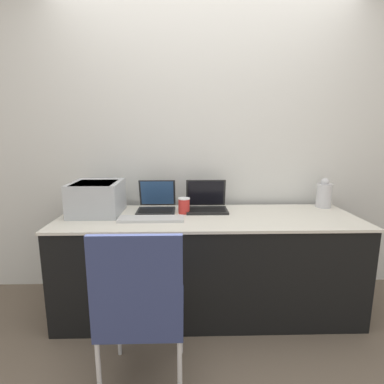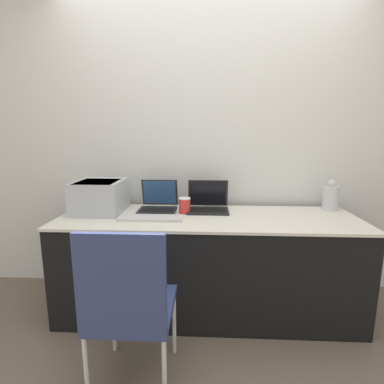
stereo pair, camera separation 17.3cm
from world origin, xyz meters
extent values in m
plane|color=#6B5B4C|center=(0.00, 0.00, 0.00)|extent=(14.00, 14.00, 0.00)
cube|color=silver|center=(0.00, 0.80, 1.30)|extent=(8.00, 0.05, 2.60)
cube|color=black|center=(0.00, 0.35, 0.37)|extent=(2.23, 0.70, 0.75)
cube|color=silver|center=(0.00, 0.35, 0.76)|extent=(2.25, 0.72, 0.02)
cube|color=#B2B7BC|center=(-0.86, 0.45, 0.89)|extent=(0.37, 0.41, 0.25)
cube|color=black|center=(-0.86, 0.41, 0.99)|extent=(0.30, 0.31, 0.05)
cube|color=black|center=(-0.40, 0.47, 0.77)|extent=(0.30, 0.23, 0.02)
cube|color=black|center=(-0.40, 0.46, 0.78)|extent=(0.26, 0.13, 0.00)
cube|color=black|center=(-0.40, 0.62, 0.89)|extent=(0.30, 0.07, 0.22)
cube|color=#2D5184|center=(-0.40, 0.61, 0.90)|extent=(0.27, 0.06, 0.20)
cube|color=black|center=(0.00, 0.48, 0.77)|extent=(0.33, 0.22, 0.02)
cube|color=black|center=(0.00, 0.47, 0.78)|extent=(0.29, 0.12, 0.00)
cube|color=black|center=(0.00, 0.61, 0.89)|extent=(0.33, 0.04, 0.22)
cube|color=black|center=(0.00, 0.61, 0.89)|extent=(0.30, 0.03, 0.20)
cube|color=silver|center=(-0.42, 0.25, 0.78)|extent=(0.47, 0.15, 0.02)
cylinder|color=red|center=(-0.18, 0.44, 0.82)|extent=(0.09, 0.09, 0.11)
cylinder|color=white|center=(-0.18, 0.44, 0.88)|extent=(0.09, 0.09, 0.01)
cylinder|color=silver|center=(1.00, 0.61, 0.87)|extent=(0.12, 0.12, 0.20)
sphere|color=silver|center=(1.00, 0.61, 0.98)|extent=(0.07, 0.07, 0.07)
cube|color=navy|center=(-0.40, -0.37, 0.44)|extent=(0.42, 0.47, 0.04)
cube|color=navy|center=(-0.40, -0.59, 0.70)|extent=(0.42, 0.03, 0.49)
cylinder|color=silver|center=(-0.59, -0.15, 0.21)|extent=(0.02, 0.02, 0.42)
cylinder|color=silver|center=(-0.21, -0.15, 0.21)|extent=(0.02, 0.02, 0.42)
cylinder|color=silver|center=(-0.59, -0.58, 0.21)|extent=(0.02, 0.02, 0.42)
cylinder|color=silver|center=(-0.21, -0.58, 0.21)|extent=(0.02, 0.02, 0.42)
camera|label=1|loc=(-0.18, -1.84, 1.38)|focal=28.00mm
camera|label=2|loc=(-0.01, -1.83, 1.38)|focal=28.00mm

